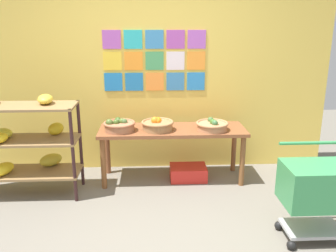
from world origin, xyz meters
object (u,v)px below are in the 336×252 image
object	(u,v)px
shopping_cart	(317,188)
display_table	(172,135)
banana_shelf_unit	(24,139)
fruit_basket_back_left	(212,125)
fruit_basket_centre	(119,125)
produce_crate_under_table	(188,173)
fruit_basket_left	(157,125)

from	to	relation	value
shopping_cart	display_table	bearing A→B (deg)	128.17
display_table	shopping_cart	bearing A→B (deg)	-48.78
banana_shelf_unit	fruit_basket_back_left	size ratio (longest dim) A/B	2.98
fruit_basket_back_left	shopping_cart	size ratio (longest dim) A/B	0.45
banana_shelf_unit	shopping_cart	world-z (taller)	banana_shelf_unit
fruit_basket_centre	produce_crate_under_table	xyz separation A→B (m)	(0.81, 0.05, -0.62)
display_table	banana_shelf_unit	bearing A→B (deg)	-169.66
banana_shelf_unit	display_table	world-z (taller)	banana_shelf_unit
produce_crate_under_table	shopping_cart	xyz separation A→B (m)	(0.96, -1.30, 0.40)
display_table	fruit_basket_back_left	distance (m)	0.48
fruit_basket_left	fruit_basket_centre	distance (m)	0.44
fruit_basket_centre	produce_crate_under_table	bearing A→B (deg)	3.25
display_table	fruit_basket_left	distance (m)	0.24
display_table	shopping_cart	xyz separation A→B (m)	(1.15, -1.32, -0.08)
fruit_basket_left	produce_crate_under_table	xyz separation A→B (m)	(0.37, 0.04, -0.62)
display_table	fruit_basket_centre	xyz separation A→B (m)	(-0.62, -0.06, 0.15)
fruit_basket_left	produce_crate_under_table	size ratio (longest dim) A/B	0.86
fruit_basket_left	fruit_basket_back_left	size ratio (longest dim) A/B	1.00
banana_shelf_unit	fruit_basket_back_left	bearing A→B (deg)	5.76
fruit_basket_left	fruit_basket_centre	bearing A→B (deg)	-179.43
shopping_cart	produce_crate_under_table	bearing A→B (deg)	123.45
banana_shelf_unit	fruit_basket_left	distance (m)	1.46
produce_crate_under_table	display_table	bearing A→B (deg)	174.52
fruit_basket_centre	shopping_cart	world-z (taller)	shopping_cart
fruit_basket_back_left	fruit_basket_centre	world-z (taller)	fruit_basket_centre
fruit_basket_back_left	shopping_cart	bearing A→B (deg)	-60.41
fruit_basket_left	fruit_basket_centre	world-z (taller)	fruit_basket_left
banana_shelf_unit	fruit_basket_back_left	xyz separation A→B (m)	(2.07, 0.21, 0.06)
display_table	fruit_basket_centre	world-z (taller)	fruit_basket_centre
display_table	produce_crate_under_table	bearing A→B (deg)	-5.48
fruit_basket_left	fruit_basket_back_left	world-z (taller)	fruit_basket_left
fruit_basket_left	fruit_basket_back_left	distance (m)	0.63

